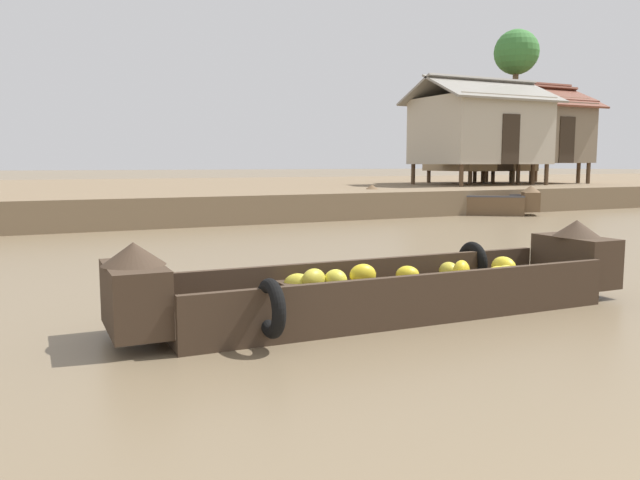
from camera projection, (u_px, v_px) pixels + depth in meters
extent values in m
plane|color=#726047|center=(201.00, 266.00, 9.90)|extent=(300.00, 300.00, 0.00)
cube|color=#756047|center=(86.00, 195.00, 24.00)|extent=(160.00, 20.00, 0.76)
cube|color=#3D2D21|center=(390.00, 308.00, 6.72)|extent=(4.76, 1.29, 0.12)
cube|color=#3D2D21|center=(365.00, 276.00, 7.19)|extent=(4.74, 0.19, 0.39)
cube|color=#3D2D21|center=(420.00, 294.00, 6.19)|extent=(4.74, 0.19, 0.39)
cube|color=#3D2D21|center=(575.00, 260.00, 7.76)|extent=(0.51, 1.02, 0.58)
cone|color=#3D2D21|center=(577.00, 228.00, 7.72)|extent=(0.57, 0.57, 0.20)
cube|color=#3D2D21|center=(135.00, 297.00, 5.60)|extent=(0.51, 1.02, 0.58)
cone|color=#3D2D21|center=(133.00, 254.00, 5.55)|extent=(0.57, 0.57, 0.20)
cube|color=#3D2D21|center=(302.00, 291.00, 6.27)|extent=(0.22, 1.07, 0.05)
torus|color=black|center=(472.00, 262.00, 7.95)|extent=(0.13, 0.52, 0.52)
torus|color=black|center=(271.00, 308.00, 5.42)|extent=(0.13, 0.52, 0.52)
ellipsoid|color=gold|center=(506.00, 274.00, 7.10)|extent=(0.37, 0.38, 0.21)
ellipsoid|color=yellow|center=(461.00, 271.00, 7.06)|extent=(0.32, 0.31, 0.25)
ellipsoid|color=yellow|center=(504.00, 267.00, 7.39)|extent=(0.22, 0.34, 0.24)
ellipsoid|color=yellow|center=(460.00, 279.00, 6.76)|extent=(0.29, 0.31, 0.19)
ellipsoid|color=yellow|center=(407.00, 275.00, 6.87)|extent=(0.33, 0.31, 0.19)
ellipsoid|color=yellow|center=(498.00, 276.00, 6.97)|extent=(0.35, 0.29, 0.22)
ellipsoid|color=yellow|center=(336.00, 281.00, 6.63)|extent=(0.33, 0.33, 0.24)
ellipsoid|color=yellow|center=(298.00, 285.00, 6.58)|extent=(0.35, 0.31, 0.23)
ellipsoid|color=gold|center=(314.00, 280.00, 6.56)|extent=(0.34, 0.29, 0.23)
ellipsoid|color=yellow|center=(363.00, 275.00, 6.71)|extent=(0.32, 0.25, 0.24)
ellipsoid|color=gold|center=(449.00, 271.00, 7.26)|extent=(0.27, 0.30, 0.22)
cube|color=brown|center=(449.00, 212.00, 20.07)|extent=(4.21, 3.54, 0.12)
cube|color=brown|center=(449.00, 202.00, 20.54)|extent=(3.60, 2.72, 0.44)
cube|color=brown|center=(449.00, 204.00, 19.54)|extent=(3.60, 2.72, 0.44)
cube|color=#47474C|center=(449.00, 195.00, 20.51)|extent=(3.61, 2.73, 0.05)
cube|color=#47474C|center=(450.00, 196.00, 19.51)|extent=(3.61, 2.73, 0.05)
cube|color=brown|center=(530.00, 202.00, 19.58)|extent=(0.93, 1.03, 0.59)
cone|color=brown|center=(531.00, 189.00, 19.53)|extent=(0.78, 0.78, 0.20)
cube|color=brown|center=(372.00, 200.00, 20.48)|extent=(0.93, 1.03, 0.59)
cone|color=brown|center=(372.00, 188.00, 20.44)|extent=(0.78, 0.78, 0.20)
cube|color=brown|center=(419.00, 202.00, 20.21)|extent=(0.75, 0.91, 0.05)
cylinder|color=#4C3826|center=(461.00, 176.00, 22.51)|extent=(0.16, 0.16, 0.79)
cylinder|color=#4C3826|center=(546.00, 175.00, 24.27)|extent=(0.16, 0.16, 0.79)
cylinder|color=#4C3826|center=(413.00, 174.00, 25.17)|extent=(0.16, 0.16, 0.79)
cylinder|color=#4C3826|center=(493.00, 174.00, 26.94)|extent=(0.16, 0.16, 0.79)
cube|color=#B2A893|center=(480.00, 132.00, 24.53)|extent=(4.45, 3.39, 2.49)
cube|color=#2D2319|center=(511.00, 139.00, 23.04)|extent=(0.80, 0.04, 1.80)
cube|color=gray|center=(496.00, 89.00, 23.59)|extent=(5.15, 2.18, 1.01)
cube|color=gray|center=(467.00, 93.00, 25.10)|extent=(5.15, 2.18, 1.01)
cylinder|color=#4C3826|center=(470.00, 178.00, 24.76)|extent=(0.16, 0.16, 0.52)
cylinder|color=#4C3826|center=(531.00, 177.00, 26.14)|extent=(0.16, 0.16, 0.52)
cylinder|color=#4C3826|center=(429.00, 177.00, 27.19)|extent=(0.16, 0.16, 0.52)
cylinder|color=#4C3826|center=(486.00, 176.00, 28.56)|extent=(0.16, 0.16, 0.52)
cube|color=#9E8460|center=(480.00, 142.00, 26.49)|extent=(3.55, 3.12, 2.42)
cube|color=#2D2319|center=(506.00, 148.00, 25.11)|extent=(0.80, 0.04, 1.80)
cube|color=brown|center=(494.00, 103.00, 25.61)|extent=(4.25, 2.04, 1.11)
cube|color=brown|center=(469.00, 106.00, 27.00)|extent=(4.25, 2.04, 1.11)
cylinder|color=#4C3826|center=(518.00, 174.00, 25.14)|extent=(0.16, 0.16, 0.84)
cylinder|color=#4C3826|center=(578.00, 173.00, 26.59)|extent=(0.16, 0.16, 0.84)
cylinder|color=#4C3826|center=(475.00, 173.00, 27.47)|extent=(0.16, 0.16, 0.84)
cylinder|color=#4C3826|center=(532.00, 172.00, 28.91)|extent=(0.16, 0.16, 0.84)
cube|color=#9E8460|center=(527.00, 131.00, 26.82)|extent=(3.71, 3.00, 2.64)
cube|color=#2D2319|center=(555.00, 140.00, 25.51)|extent=(0.80, 0.04, 1.80)
cube|color=brown|center=(542.00, 91.00, 25.96)|extent=(4.41, 1.99, 0.90)
cube|color=brown|center=(516.00, 95.00, 27.30)|extent=(4.41, 1.99, 0.90)
cylinder|color=#4C3826|center=(533.00, 174.00, 24.78)|extent=(0.16, 0.16, 0.85)
cylinder|color=#4C3826|center=(588.00, 173.00, 26.09)|extent=(0.16, 0.16, 0.85)
cylinder|color=#4C3826|center=(483.00, 173.00, 27.37)|extent=(0.16, 0.16, 0.85)
cylinder|color=#4C3826|center=(536.00, 172.00, 28.69)|extent=(0.16, 0.16, 0.85)
cube|color=#7A6B56|center=(536.00, 134.00, 26.54)|extent=(3.42, 3.31, 2.39)
cube|color=#2D2319|center=(567.00, 140.00, 25.08)|extent=(0.80, 0.04, 1.80)
cube|color=brown|center=(553.00, 96.00, 25.62)|extent=(4.12, 2.14, 1.02)
cube|color=brown|center=(523.00, 100.00, 27.10)|extent=(4.12, 2.14, 1.02)
cylinder|color=brown|center=(514.00, 123.00, 27.02)|extent=(0.24, 0.24, 5.06)
sphere|color=#387533|center=(516.00, 52.00, 26.67)|extent=(1.86, 1.86, 1.86)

